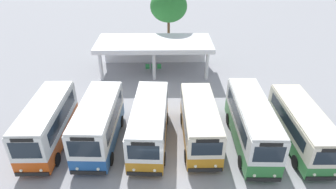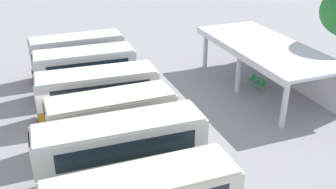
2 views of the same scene
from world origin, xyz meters
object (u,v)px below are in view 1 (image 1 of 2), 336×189
waiting_chair_middle_seat (159,67)px  city_bus_fifth_blue (251,123)px  city_bus_nearest_orange (48,123)px  city_bus_fourth_amber (200,122)px  city_bus_far_end_green (301,126)px  city_bus_second_in_row (99,123)px  waiting_chair_end_by_column (148,67)px  city_bus_middle_cream (150,122)px  waiting_chair_second_from_end (153,67)px

waiting_chair_middle_seat → city_bus_fifth_blue: bearing=-61.9°
city_bus_nearest_orange → city_bus_fourth_amber: size_ratio=1.01×
city_bus_nearest_orange → city_bus_far_end_green: city_bus_nearest_orange is taller
waiting_chair_middle_seat → city_bus_second_in_row: bearing=-108.5°
city_bus_fourth_amber → city_bus_fifth_blue: (3.57, -0.38, 0.19)m
city_bus_nearest_orange → city_bus_fourth_amber: (10.70, 0.17, -0.16)m
city_bus_nearest_orange → waiting_chair_end_by_column: size_ratio=8.38×
city_bus_far_end_green → waiting_chair_middle_seat: city_bus_far_end_green is taller
city_bus_middle_cream → waiting_chair_middle_seat: city_bus_middle_cream is taller
city_bus_far_end_green → waiting_chair_middle_seat: bearing=129.3°
waiting_chair_middle_seat → waiting_chair_end_by_column: bearing=-178.1°
city_bus_second_in_row → waiting_chair_middle_seat: bearing=71.5°
waiting_chair_end_by_column → city_bus_far_end_green: bearing=-47.3°
city_bus_fourth_amber → waiting_chair_second_from_end: bearing=107.0°
city_bus_middle_cream → waiting_chair_middle_seat: (0.52, 12.06, -1.20)m
city_bus_middle_cream → city_bus_fifth_blue: (7.14, -0.33, 0.15)m
city_bus_fourth_amber → city_bus_fifth_blue: 3.59m
city_bus_middle_cream → waiting_chair_end_by_column: city_bus_middle_cream is taller
city_bus_far_end_green → city_bus_fourth_amber: bearing=176.4°
city_bus_nearest_orange → city_bus_fifth_blue: city_bus_fifth_blue is taller
city_bus_nearest_orange → waiting_chair_second_from_end: city_bus_nearest_orange is taller
city_bus_fifth_blue → city_bus_far_end_green: 3.58m
city_bus_far_end_green → waiting_chair_middle_seat: (-10.18, 12.47, -1.11)m
city_bus_far_end_green → city_bus_second_in_row: bearing=178.9°
city_bus_second_in_row → city_bus_middle_cream: city_bus_second_in_row is taller
city_bus_fourth_amber → city_bus_middle_cream: bearing=-179.2°
city_bus_middle_cream → waiting_chair_end_by_column: bearing=93.6°
city_bus_second_in_row → waiting_chair_end_by_column: size_ratio=8.24×
city_bus_nearest_orange → waiting_chair_middle_seat: 14.45m
city_bus_far_end_green → waiting_chair_second_from_end: bearing=130.9°
city_bus_far_end_green → waiting_chair_second_from_end: size_ratio=9.15×
city_bus_second_in_row → waiting_chair_end_by_column: 12.55m
city_bus_fourth_amber → waiting_chair_end_by_column: size_ratio=8.31×
city_bus_nearest_orange → waiting_chair_middle_seat: bearing=57.9°
city_bus_second_in_row → city_bus_far_end_green: city_bus_second_in_row is taller
city_bus_fifth_blue → waiting_chair_end_by_column: 14.71m
city_bus_middle_cream → city_bus_nearest_orange: bearing=-179.0°
city_bus_middle_cream → waiting_chair_second_from_end: (-0.12, 12.07, -1.20)m
waiting_chair_end_by_column → waiting_chair_second_from_end: bearing=4.4°
city_bus_far_end_green → waiting_chair_middle_seat: 16.14m
city_bus_far_end_green → waiting_chair_end_by_column: (-11.46, 12.42, -1.11)m
city_bus_far_end_green → waiting_chair_end_by_column: size_ratio=9.15×
city_bus_second_in_row → city_bus_fifth_blue: 10.71m
city_bus_fifth_blue → waiting_chair_second_from_end: (-7.25, 12.39, -1.35)m
city_bus_fourth_amber → city_bus_fifth_blue: size_ratio=0.88×
city_bus_second_in_row → waiting_chair_middle_seat: size_ratio=8.24×
city_bus_nearest_orange → city_bus_middle_cream: size_ratio=0.94×
city_bus_nearest_orange → city_bus_second_in_row: 3.57m
city_bus_fourth_amber → city_bus_far_end_green: 7.15m
waiting_chair_middle_seat → city_bus_far_end_green: bearing=-50.7°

